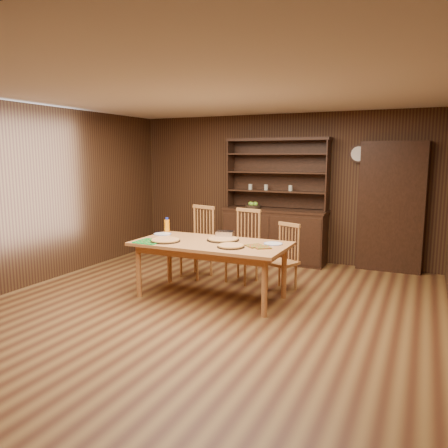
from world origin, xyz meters
The scene contains 20 objects.
floor centered at (0.00, 0.00, 0.00)m, with size 6.00×6.00×0.00m, color brown.
room_shell centered at (0.00, 0.00, 1.58)m, with size 6.00×6.00×6.00m.
china_hutch centered at (0.00, 2.75, 0.60)m, with size 1.84×0.52×2.17m.
doorway centered at (1.90, 2.90, 1.05)m, with size 1.00×0.18×2.10m, color #331B11.
wall_clock centered at (1.35, 2.96, 1.90)m, with size 0.30×0.05×0.30m.
dining_table centered at (-0.12, 0.46, 0.68)m, with size 2.01×1.01×0.75m.
chair_left centered at (-0.77, 1.35, 0.59)m, with size 0.54×0.53×1.10m.
chair_center centered at (-0.02, 1.39, 0.58)m, with size 0.52×0.50×1.09m.
chair_right centered at (0.65, 1.23, 0.50)m, with size 0.49×0.48×0.94m.
pizza_left centered at (-0.69, 0.25, 0.77)m, with size 0.40×0.40×0.04m.
pizza_right centered at (0.25, 0.28, 0.77)m, with size 0.34×0.34×0.04m.
pizza_center centered at (-0.03, 0.64, 0.77)m, with size 0.44×0.44×0.04m.
cooling_rack centered at (-0.86, 0.14, 0.76)m, with size 0.32×0.32×0.01m, color green, non-canonical shape.
plate_left centered at (-1.00, 0.67, 0.76)m, with size 0.25×0.25×0.02m.
plate_right centered at (0.66, 0.67, 0.76)m, with size 0.24×0.24×0.02m.
foil_dish centered at (-0.08, 0.82, 0.80)m, with size 0.24×0.17×0.09m, color white.
juice_bottle centered at (-1.03, 0.83, 0.85)m, with size 0.08×0.08×0.22m.
pot_holder_a centered at (0.61, 0.42, 0.76)m, with size 0.19×0.19×0.01m, color #A41212.
pot_holder_b centered at (0.50, 0.45, 0.76)m, with size 0.20×0.20×0.02m, color #A41212.
fruit_bowl centered at (-0.39, 2.69, 0.98)m, with size 0.28×0.28×0.12m.
Camera 1 is at (2.40, -4.55, 1.88)m, focal length 35.00 mm.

